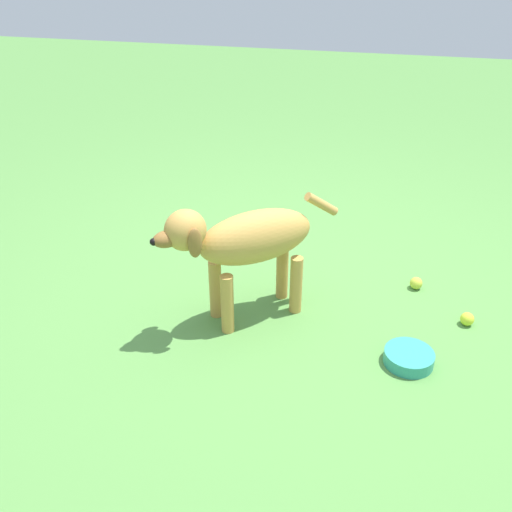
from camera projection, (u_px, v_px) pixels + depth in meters
ground at (296, 293)px, 2.98m from camera, size 14.00×14.00×0.00m
dog at (245, 241)px, 2.59m from camera, size 0.75×0.66×0.64m
tennis_ball_0 at (467, 319)px, 2.72m from camera, size 0.07×0.07×0.07m
tennis_ball_1 at (416, 283)px, 3.00m from camera, size 0.07×0.07×0.07m
water_bowl at (409, 358)px, 2.48m from camera, size 0.22×0.22×0.06m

